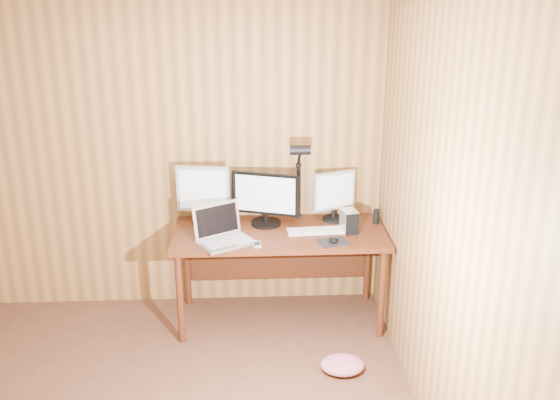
{
  "coord_description": "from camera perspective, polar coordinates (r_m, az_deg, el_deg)",
  "views": [
    {
      "loc": [
        0.71,
        -2.7,
        2.56
      ],
      "look_at": [
        0.93,
        1.58,
        1.02
      ],
      "focal_mm": 40.0,
      "sensor_mm": 36.0,
      "label": 1
    }
  ],
  "objects": [
    {
      "name": "room_shell",
      "position": [
        3.09,
        -16.07,
        -6.15
      ],
      "size": [
        4.0,
        4.0,
        4.0
      ],
      "color": "#532F1F",
      "rests_on": "ground"
    },
    {
      "name": "monitor_left",
      "position": [
        4.8,
        -7.02,
        0.63
      ],
      "size": [
        0.41,
        0.19,
        0.46
      ],
      "rotation": [
        0.0,
        0.0,
        -0.16
      ],
      "color": "black",
      "rests_on": "desk"
    },
    {
      "name": "desk_lamp",
      "position": [
        4.76,
        1.78,
        2.72
      ],
      "size": [
        0.15,
        0.22,
        0.67
      ],
      "rotation": [
        0.0,
        0.0,
        -0.03
      ],
      "color": "black",
      "rests_on": "desk"
    },
    {
      "name": "mousepad",
      "position": [
        4.53,
        4.89,
        -3.85
      ],
      "size": [
        0.25,
        0.22,
        0.0
      ],
      "primitive_type": "cube",
      "rotation": [
        0.0,
        0.0,
        0.26
      ],
      "color": "black",
      "rests_on": "desk"
    },
    {
      "name": "speaker",
      "position": [
        4.89,
        8.79,
        -1.5
      ],
      "size": [
        0.05,
        0.05,
        0.12
      ],
      "primitive_type": "cylinder",
      "color": "black",
      "rests_on": "desk"
    },
    {
      "name": "monitor_right",
      "position": [
        4.86,
        4.97,
        0.48
      ],
      "size": [
        0.34,
        0.17,
        0.4
      ],
      "rotation": [
        0.0,
        0.0,
        0.35
      ],
      "color": "black",
      "rests_on": "desk"
    },
    {
      "name": "phone",
      "position": [
        4.47,
        -2.13,
        -4.07
      ],
      "size": [
        0.07,
        0.11,
        0.02
      ],
      "rotation": [
        0.0,
        0.0,
        0.1
      ],
      "color": "silver",
      "rests_on": "desk"
    },
    {
      "name": "laptop",
      "position": [
        4.53,
        -5.34,
        -3.01
      ],
      "size": [
        0.46,
        0.43,
        0.27
      ],
      "rotation": [
        0.0,
        0.0,
        0.54
      ],
      "color": "silver",
      "rests_on": "desk"
    },
    {
      "name": "mouse",
      "position": [
        4.52,
        4.89,
        -3.6
      ],
      "size": [
        0.12,
        0.13,
        0.04
      ],
      "primitive_type": "ellipsoid",
      "rotation": [
        0.0,
        0.0,
        0.52
      ],
      "color": "black",
      "rests_on": "mousepad"
    },
    {
      "name": "desk",
      "position": [
        4.81,
        -0.07,
        -3.9
      ],
      "size": [
        1.6,
        0.7,
        0.75
      ],
      "color": "#4B200F",
      "rests_on": "floor"
    },
    {
      "name": "keyboard",
      "position": [
        4.69,
        3.31,
        -2.82
      ],
      "size": [
        0.44,
        0.16,
        0.02
      ],
      "rotation": [
        0.0,
        0.0,
        0.06
      ],
      "color": "white",
      "rests_on": "desk"
    },
    {
      "name": "monitor_center",
      "position": [
        4.76,
        -1.3,
        0.17
      ],
      "size": [
        0.52,
        0.23,
        0.42
      ],
      "rotation": [
        0.0,
        0.0,
        -0.31
      ],
      "color": "black",
      "rests_on": "desk"
    },
    {
      "name": "hard_drive",
      "position": [
        4.7,
        6.35,
        -1.93
      ],
      "size": [
        0.13,
        0.17,
        0.17
      ],
      "rotation": [
        0.0,
        0.0,
        0.17
      ],
      "color": "silver",
      "rests_on": "desk"
    },
    {
      "name": "fabric_pile",
      "position": [
        4.44,
        5.73,
        -14.78
      ],
      "size": [
        0.37,
        0.33,
        0.1
      ],
      "primitive_type": null,
      "rotation": [
        0.0,
        0.0,
        -0.34
      ],
      "color": "#C15D74",
      "rests_on": "floor"
    }
  ]
}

